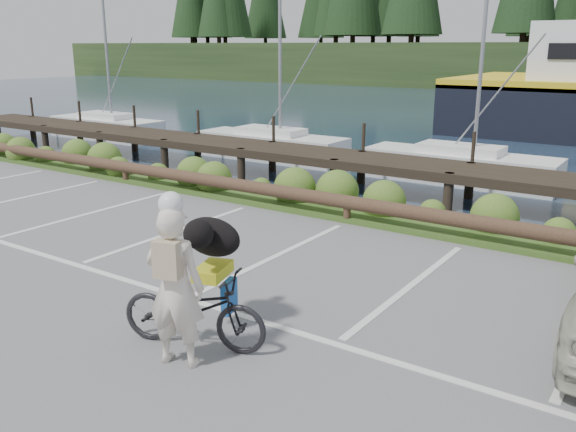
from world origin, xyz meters
name	(u,v)px	position (x,y,z in m)	size (l,w,h in m)	color
ground	(205,290)	(0.00, 0.00, 0.00)	(72.00, 72.00, 0.00)	#5E5D60
vegetation_strip	(362,213)	(0.00, 5.30, 0.05)	(34.00, 1.60, 0.10)	#3D5B21
log_rail	(347,222)	(0.00, 4.60, 0.00)	(32.00, 0.30, 0.60)	#443021
bicycle	(194,309)	(1.12, -1.44, 0.51)	(0.67, 1.93, 1.01)	black
cyclist	(175,287)	(1.25, -1.87, 0.98)	(0.72, 0.47, 1.97)	beige
dog	(212,237)	(0.94, -0.84, 1.27)	(0.90, 0.44, 0.52)	black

